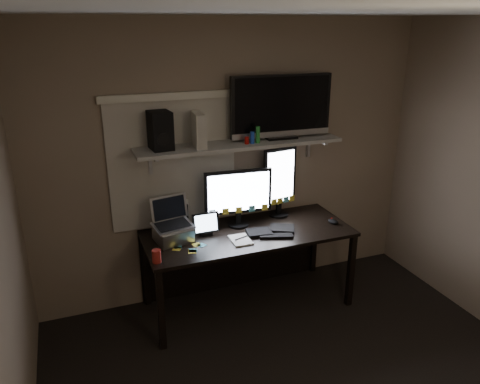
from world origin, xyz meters
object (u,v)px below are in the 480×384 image
monitor_portrait (279,182)px  cup (157,256)px  tablet (206,224)px  tv (281,107)px  game_console (198,130)px  laptop (173,222)px  desk (243,244)px  mouse (333,221)px  speaker (160,130)px  keyboard (271,230)px  monitor_landscape (238,198)px

monitor_portrait → cup: monitor_portrait is taller
tablet → cup: 0.60m
tablet → tv: bearing=10.1°
game_console → laptop: bearing=-147.6°
desk → mouse: (0.79, -0.23, 0.20)m
tv → speaker: size_ratio=2.98×
keyboard → laptop: laptop is taller
desk → monitor_portrait: monitor_portrait is taller
monitor_portrait → tv: bearing=-136.4°
cup → speaker: (0.18, 0.48, 0.85)m
desk → laptop: laptop is taller
desk → keyboard: (0.18, -0.20, 0.19)m
mouse → tablet: 1.16m
desk → cup: 0.96m
laptop → speaker: bearing=86.1°
tablet → game_console: 0.80m
desk → game_console: bearing=169.1°
monitor_landscape → tv: bearing=13.5°
tv → laptop: bearing=-168.0°
monitor_landscape → mouse: (0.82, -0.27, -0.25)m
tablet → laptop: (-0.29, -0.03, 0.08)m
cup → tv: size_ratio=0.11×
desk → mouse: bearing=-16.4°
game_console → mouse: bearing=-10.0°
keyboard → speaker: size_ratio=1.42×
monitor_landscape → keyboard: size_ratio=1.38×
mouse → laptop: size_ratio=0.30×
desk → speaker: (-0.67, 0.10, 1.08)m
monitor_portrait → keyboard: monitor_portrait is taller
monitor_portrait → cup: size_ratio=6.61×
mouse → game_console: (-1.15, 0.30, 0.87)m
cup → tv: (1.24, 0.48, 0.97)m
mouse → tablet: tablet is taller
desk → keyboard: size_ratio=4.12×
keyboard → game_console: game_console is taller
monitor_portrait → cup: (-1.26, -0.50, -0.28)m
speaker → laptop: bearing=-87.6°
keyboard → cup: cup is taller
monitor_landscape → tablet: bearing=-160.7°
tablet → laptop: bearing=-174.8°
cup → speaker: bearing=69.7°
speaker → keyboard: bearing=-23.8°
laptop → mouse: bearing=-17.0°
desk → tv: (0.39, 0.10, 1.20)m
tv → speaker: bearing=-177.7°
laptop → speaker: size_ratio=1.17×
monitor_portrait → mouse: monitor_portrait is taller
desk → monitor_landscape: bearing=129.6°
keyboard → tv: size_ratio=0.48×
keyboard → laptop: size_ratio=1.22×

